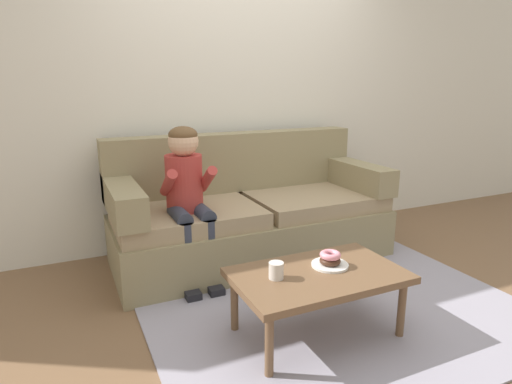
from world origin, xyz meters
TOP-DOWN VIEW (x-y plane):
  - ground at (0.00, 0.00)m, footprint 10.00×10.00m
  - wall_back at (0.00, 1.40)m, footprint 8.00×0.10m
  - area_rug at (0.00, -0.25)m, footprint 2.32×1.68m
  - couch at (-0.15, 0.85)m, footprint 2.15×0.90m
  - coffee_table at (-0.26, -0.35)m, footprint 0.94×0.57m
  - person_child at (-0.71, 0.64)m, footprint 0.34×0.58m
  - plate at (-0.16, -0.31)m, footprint 0.21×0.21m
  - donut at (-0.16, -0.31)m, footprint 0.16×0.16m
  - donut_second at (-0.16, -0.31)m, footprint 0.16×0.16m
  - mug at (-0.51, -0.32)m, footprint 0.08×0.08m

SIDE VIEW (x-z plane):
  - ground at x=0.00m, z-range 0.00..0.00m
  - area_rug at x=0.00m, z-range 0.00..0.01m
  - coffee_table at x=-0.26m, z-range 0.15..0.53m
  - couch at x=-0.15m, z-range -0.14..0.84m
  - plate at x=-0.16m, z-range 0.38..0.39m
  - donut at x=-0.16m, z-range 0.39..0.43m
  - mug at x=-0.51m, z-range 0.38..0.47m
  - donut_second at x=-0.16m, z-range 0.43..0.47m
  - person_child at x=-0.71m, z-range 0.12..1.22m
  - wall_back at x=0.00m, z-range 0.00..2.80m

